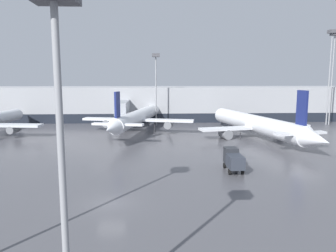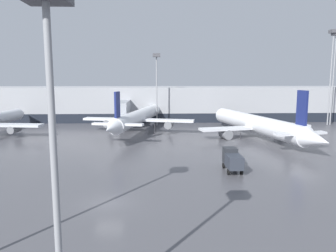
# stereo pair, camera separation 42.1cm
# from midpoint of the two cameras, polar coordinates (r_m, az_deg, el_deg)

# --- Properties ---
(ground_plane) EXTENTS (320.00, 320.00, 0.00)m
(ground_plane) POSITION_cam_midpoint_polar(r_m,az_deg,el_deg) (31.66, -10.27, -13.08)
(ground_plane) COLOR #4C4C51
(terminal_building) EXTENTS (160.00, 28.36, 9.00)m
(terminal_building) POSITION_cam_midpoint_polar(r_m,az_deg,el_deg) (91.49, -5.33, 3.99)
(terminal_building) COLOR #9EA0A5
(terminal_building) RESTS_ON ground_plane
(parked_jet_0) EXTENTS (23.52, 36.59, 9.19)m
(parked_jet_0) POSITION_cam_midpoint_polar(r_m,az_deg,el_deg) (68.87, -5.50, 1.51)
(parked_jet_0) COLOR silver
(parked_jet_0) RESTS_ON ground_plane
(parked_jet_2) EXTENTS (22.95, 38.73, 9.62)m
(parked_jet_2) POSITION_cam_midpoint_polar(r_m,az_deg,el_deg) (65.69, 14.89, 0.30)
(parked_jet_2) COLOR silver
(parked_jet_2) RESTS_ON ground_plane
(service_truck_0) EXTENTS (1.82, 4.58, 2.69)m
(service_truck_0) POSITION_cam_midpoint_polar(r_m,az_deg,el_deg) (41.55, 11.02, -5.68)
(service_truck_0) COLOR #2D333D
(service_truck_0) RESTS_ON ground_plane
(traffic_cone_1) EXTENTS (0.39, 0.39, 0.57)m
(traffic_cone_1) POSITION_cam_midpoint_polar(r_m,az_deg,el_deg) (73.84, 15.70, -0.65)
(traffic_cone_1) COLOR orange
(traffic_cone_1) RESTS_ON ground_plane
(apron_light_mast_0) EXTENTS (1.80, 1.80, 22.30)m
(apron_light_mast_0) POSITION_cam_midpoint_polar(r_m,az_deg,el_deg) (89.92, 26.78, 11.12)
(apron_light_mast_0) COLOR gray
(apron_light_mast_0) RESTS_ON ground_plane
(apron_light_mast_3) EXTENTS (1.80, 1.80, 22.77)m
(apron_light_mast_3) POSITION_cam_midpoint_polar(r_m,az_deg,el_deg) (89.26, 26.41, 11.37)
(apron_light_mast_3) COLOR gray
(apron_light_mast_3) RESTS_ON ground_plane
(apron_light_mast_4) EXTENTS (1.80, 1.80, 17.16)m
(apron_light_mast_4) POSITION_cam_midpoint_polar(r_m,az_deg,el_deg) (78.78, -2.28, 9.97)
(apron_light_mast_4) COLOR gray
(apron_light_mast_4) RESTS_ON ground_plane
(apron_light_mast_5) EXTENTS (1.80, 1.80, 15.26)m
(apron_light_mast_5) POSITION_cam_midpoint_polar(r_m,az_deg,el_deg) (14.03, -19.67, 11.07)
(apron_light_mast_5) COLOR gray
(apron_light_mast_5) RESTS_ON ground_plane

